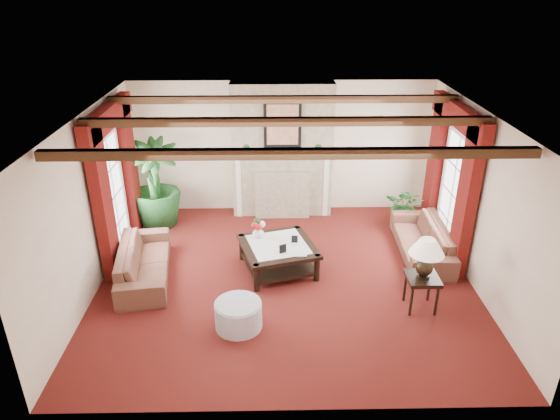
{
  "coord_description": "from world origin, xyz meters",
  "views": [
    {
      "loc": [
        -0.22,
        -6.94,
        4.54
      ],
      "look_at": [
        -0.08,
        0.4,
        1.06
      ],
      "focal_mm": 32.0,
      "sensor_mm": 36.0,
      "label": 1
    }
  ],
  "objects_px": {
    "sofa_right": "(423,234)",
    "ottoman": "(238,315)",
    "sofa_left": "(143,256)",
    "coffee_table": "(278,257)",
    "potted_palm": "(157,202)",
    "side_table": "(421,292)"
  },
  "relations": [
    {
      "from": "ottoman",
      "to": "sofa_right",
      "type": "bearing_deg",
      "value": 32.36
    },
    {
      "from": "sofa_right",
      "to": "coffee_table",
      "type": "bearing_deg",
      "value": -76.83
    },
    {
      "from": "ottoman",
      "to": "sofa_left",
      "type": "bearing_deg",
      "value": 140.6
    },
    {
      "from": "sofa_right",
      "to": "potted_palm",
      "type": "height_order",
      "value": "potted_palm"
    },
    {
      "from": "sofa_right",
      "to": "ottoman",
      "type": "xyz_separation_m",
      "value": [
        -3.15,
        -1.99,
        -0.19
      ]
    },
    {
      "from": "sofa_left",
      "to": "potted_palm",
      "type": "xyz_separation_m",
      "value": [
        -0.16,
        1.91,
        0.1
      ]
    },
    {
      "from": "sofa_left",
      "to": "sofa_right",
      "type": "distance_m",
      "value": 4.81
    },
    {
      "from": "sofa_right",
      "to": "side_table",
      "type": "distance_m",
      "value": 1.67
    },
    {
      "from": "ottoman",
      "to": "side_table",
      "type": "bearing_deg",
      "value": 8.35
    },
    {
      "from": "potted_palm",
      "to": "ottoman",
      "type": "distance_m",
      "value": 3.7
    },
    {
      "from": "sofa_left",
      "to": "ottoman",
      "type": "relative_size",
      "value": 3.02
    },
    {
      "from": "coffee_table",
      "to": "side_table",
      "type": "distance_m",
      "value": 2.38
    },
    {
      "from": "coffee_table",
      "to": "ottoman",
      "type": "relative_size",
      "value": 1.74
    },
    {
      "from": "sofa_right",
      "to": "ottoman",
      "type": "distance_m",
      "value": 3.73
    },
    {
      "from": "sofa_left",
      "to": "coffee_table",
      "type": "distance_m",
      "value": 2.21
    },
    {
      "from": "coffee_table",
      "to": "side_table",
      "type": "relative_size",
      "value": 2.13
    },
    {
      "from": "side_table",
      "to": "ottoman",
      "type": "xyz_separation_m",
      "value": [
        -2.68,
        -0.39,
        -0.08
      ]
    },
    {
      "from": "sofa_right",
      "to": "sofa_left",
      "type": "bearing_deg",
      "value": -79.63
    },
    {
      "from": "sofa_right",
      "to": "potted_palm",
      "type": "bearing_deg",
      "value": -101.76
    },
    {
      "from": "sofa_right",
      "to": "coffee_table",
      "type": "distance_m",
      "value": 2.61
    },
    {
      "from": "potted_palm",
      "to": "ottoman",
      "type": "bearing_deg",
      "value": -61.25
    },
    {
      "from": "sofa_right",
      "to": "ottoman",
      "type": "relative_size",
      "value": 2.97
    }
  ]
}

